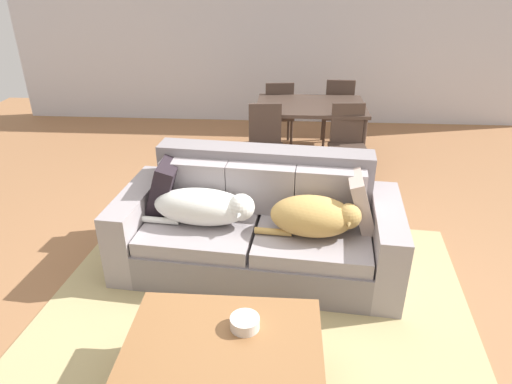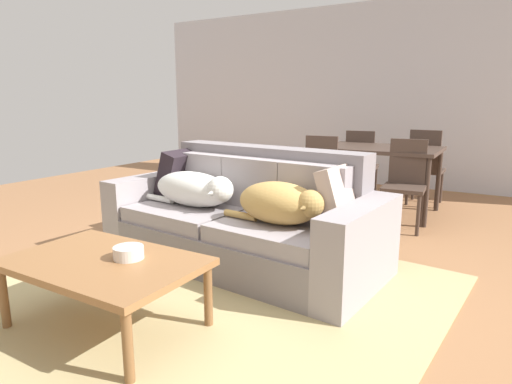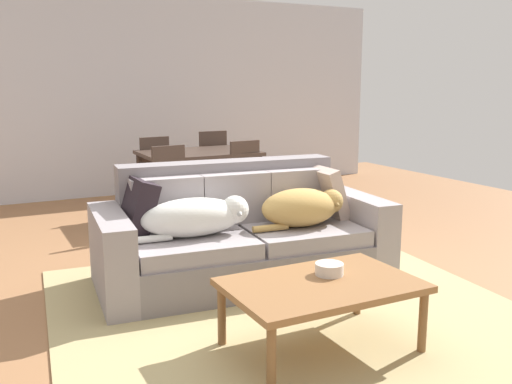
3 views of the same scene
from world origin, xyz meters
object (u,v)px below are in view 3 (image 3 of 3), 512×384
object	(u,v)px
dining_table	(198,157)
bowl_on_coffee_table	(329,269)
dining_chair_near_left	(174,186)
dining_chair_near_right	(250,178)
dog_on_right_cushion	(303,207)
coffee_table	(322,289)
dining_chair_far_left	(152,170)
throw_pillow_by_right_arm	(327,193)
couch	(240,237)
throw_pillow_by_left_arm	(136,208)
dining_chair_far_right	(210,164)
dog_on_left_cushion	(197,217)

from	to	relation	value
dining_table	bowl_on_coffee_table	bearing A→B (deg)	-98.39
dining_chair_near_left	dining_chair_near_right	xyz separation A→B (m)	(0.91, 0.08, -0.00)
dog_on_right_cushion	bowl_on_coffee_table	world-z (taller)	dog_on_right_cushion
coffee_table	dining_chair_near_right	distance (m)	3.10
dining_chair_far_left	throw_pillow_by_right_arm	bearing A→B (deg)	97.56
bowl_on_coffee_table	dining_chair_far_left	distance (m)	3.91
couch	dining_chair_near_right	size ratio (longest dim) A/B	2.56
dining_table	dining_chair_near_right	distance (m)	0.68
throw_pillow_by_right_arm	dining_chair_near_right	xyz separation A→B (m)	(0.10, 1.64, -0.13)
throw_pillow_by_left_arm	dining_chair_far_right	world-z (taller)	dining_chair_far_right
dining_chair_far_left	dining_chair_far_right	distance (m)	0.79
dining_table	dining_chair_far_right	world-z (taller)	dining_chair_far_right
dog_on_left_cushion	dining_chair_near_left	size ratio (longest dim) A/B	1.04
throw_pillow_by_right_arm	dining_chair_far_left	distance (m)	2.79
couch	dining_table	world-z (taller)	couch
dog_on_right_cushion	dining_table	size ratio (longest dim) A/B	0.61
throw_pillow_by_left_arm	dining_chair_far_left	world-z (taller)	dining_chair_far_left
coffee_table	dining_chair_near_right	xyz separation A→B (m)	(1.00, 2.93, 0.12)
dog_on_left_cushion	dining_chair_far_right	size ratio (longest dim) A/B	1.00
bowl_on_coffee_table	couch	bearing A→B (deg)	89.75
dog_on_left_cushion	bowl_on_coffee_table	distance (m)	1.18
dining_chair_near_left	dining_chair_near_right	bearing A→B (deg)	-1.48
bowl_on_coffee_table	coffee_table	bearing A→B (deg)	-141.92
couch	coffee_table	size ratio (longest dim) A/B	2.12
couch	dining_chair_far_right	world-z (taller)	dining_chair_far_right
dog_on_right_cushion	throw_pillow_by_left_arm	size ratio (longest dim) A/B	1.82
coffee_table	dining_chair_far_right	size ratio (longest dim) A/B	1.16
dog_on_right_cushion	dining_table	xyz separation A→B (m)	(0.06, 2.36, 0.11)
dining_chair_far_right	coffee_table	bearing A→B (deg)	77.05
dog_on_left_cushion	dining_chair_near_right	xyz separation A→B (m)	(1.30, 1.74, -0.08)
coffee_table	dining_chair_far_right	xyz separation A→B (m)	(1.00, 4.06, 0.14)
dog_on_left_cushion	dining_chair_near_left	world-z (taller)	dining_chair_near_left
bowl_on_coffee_table	dining_chair_near_right	bearing A→B (deg)	72.58
throw_pillow_by_left_arm	dining_chair_near_right	world-z (taller)	dining_chair_near_right
bowl_on_coffee_table	dining_chair_far_left	size ratio (longest dim) A/B	0.19
couch	dining_chair_far_left	distance (m)	2.68
coffee_table	dining_chair_far_left	size ratio (longest dim) A/B	1.20
coffee_table	dining_chair_near_right	size ratio (longest dim) A/B	1.21
dog_on_left_cushion	dining_chair_far_left	world-z (taller)	dining_chair_far_left
dining_chair_near_right	dining_chair_far_right	size ratio (longest dim) A/B	0.96
throw_pillow_by_left_arm	coffee_table	distance (m)	1.61
dining_chair_near_right	bowl_on_coffee_table	bearing A→B (deg)	-112.13
dog_on_right_cushion	dining_chair_near_left	size ratio (longest dim) A/B	0.87
dog_on_right_cushion	dining_chair_far_left	xyz separation A→B (m)	(-0.33, 2.90, -0.09)
throw_pillow_by_left_arm	coffee_table	world-z (taller)	throw_pillow_by_left_arm
dining_chair_far_right	couch	bearing A→B (deg)	72.95
dog_on_left_cushion	dining_chair_near_left	bearing A→B (deg)	82.15
dining_table	dining_chair_near_left	xyz separation A→B (m)	(-0.51, -0.60, -0.19)
dog_on_right_cushion	dining_chair_far_right	bearing A→B (deg)	86.64
dog_on_left_cushion	dog_on_right_cushion	distance (m)	0.84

